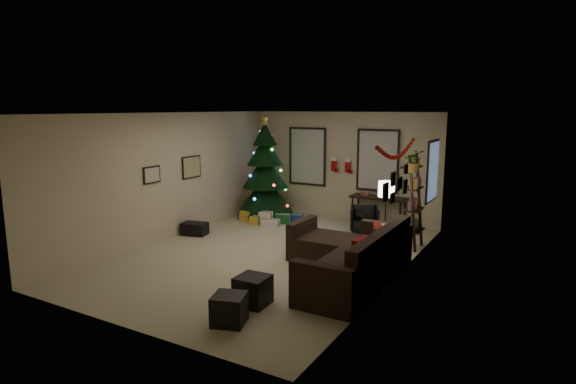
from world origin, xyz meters
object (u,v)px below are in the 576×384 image
at_px(desk, 379,200).
at_px(christmas_tree, 265,175).
at_px(bookshelf, 415,203).
at_px(desk_chair, 364,219).
at_px(sofa, 351,259).

bearing_deg(desk, christmas_tree, -169.10).
xyz_separation_m(desk, bookshelf, (1.21, -1.38, 0.29)).
relative_size(desk_chair, bookshelf, 0.31).
xyz_separation_m(christmas_tree, desk_chair, (2.74, -0.10, -0.80)).
distance_m(sofa, bookshelf, 2.26).
bearing_deg(christmas_tree, sofa, -39.54).
bearing_deg(desk_chair, bookshelf, -51.64).
bearing_deg(bookshelf, desk, 131.36).
height_order(sofa, bookshelf, bookshelf).
bearing_deg(bookshelf, sofa, -102.81).
height_order(desk, bookshelf, bookshelf).
relative_size(sofa, desk, 2.21).
height_order(desk_chair, bookshelf, bookshelf).
bearing_deg(sofa, desk_chair, 106.34).
height_order(christmas_tree, desk, christmas_tree).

